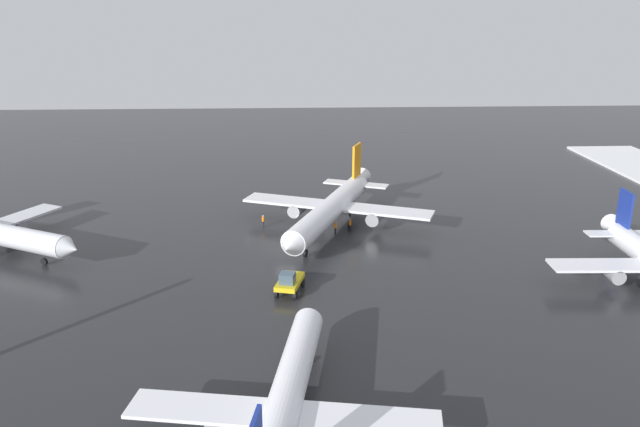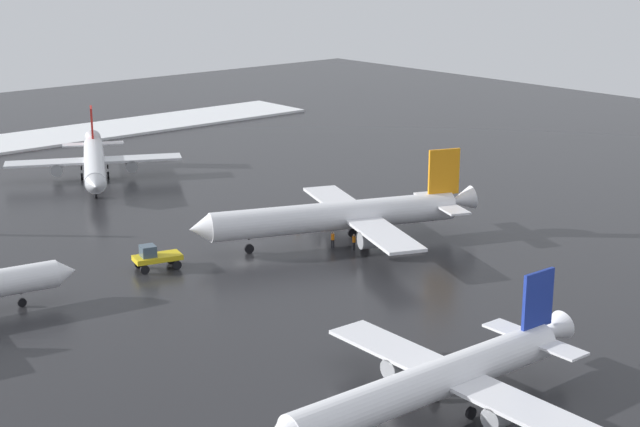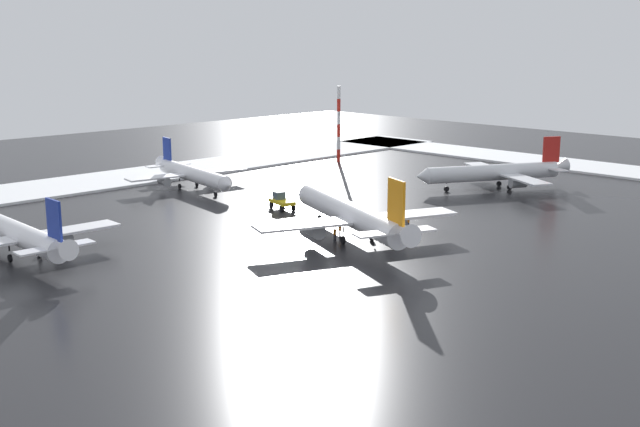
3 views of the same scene
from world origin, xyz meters
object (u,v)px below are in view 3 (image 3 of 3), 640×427
object	(u,v)px
airplane_distant_tail	(496,172)
airplane_parked_starboard	(17,233)
pushback_tug	(281,200)
ground_crew_near_tug	(408,222)
ground_crew_beside_wing	(340,230)
airplane_foreground_jet	(351,214)
airplane_far_rear	(192,174)
antenna_mast	(339,124)
ground_crew_mid_apron	(335,234)

from	to	relation	value
airplane_distant_tail	airplane_parked_starboard	bearing A→B (deg)	16.25
pushback_tug	ground_crew_near_tug	xyz separation A→B (m)	(-3.50, 20.99, -0.31)
ground_crew_beside_wing	ground_crew_near_tug	bearing A→B (deg)	-167.27
airplane_foreground_jet	ground_crew_near_tug	xyz separation A→B (m)	(-9.23, 1.65, -2.14)
airplane_foreground_jet	ground_crew_beside_wing	bearing A→B (deg)	34.65
airplane_far_rear	antenna_mast	bearing A→B (deg)	104.89
pushback_tug	antenna_mast	world-z (taller)	antenna_mast
antenna_mast	ground_crew_beside_wing	bearing A→B (deg)	44.13
airplane_foreground_jet	ground_crew_beside_wing	distance (m)	2.69
airplane_distant_tail	ground_crew_mid_apron	bearing A→B (deg)	35.06
airplane_distant_tail	antenna_mast	bearing A→B (deg)	-66.44
airplane_foreground_jet	pushback_tug	world-z (taller)	airplane_foreground_jet
airplane_parked_starboard	ground_crew_mid_apron	xyz separation A→B (m)	(-30.74, 20.85, -1.73)
antenna_mast	airplane_distant_tail	bearing A→B (deg)	86.04
airplane_parked_starboard	airplane_foreground_jet	bearing A→B (deg)	-120.55
airplane_far_rear	ground_crew_beside_wing	bearing A→B (deg)	0.66
pushback_tug	ground_crew_beside_wing	bearing A→B (deg)	175.56
airplane_distant_tail	ground_crew_beside_wing	distance (m)	42.65
airplane_parked_starboard	ground_crew_beside_wing	bearing A→B (deg)	-118.84
airplane_distant_tail	ground_crew_beside_wing	xyz separation A→B (m)	(42.34, 4.76, -1.79)
airplane_far_rear	ground_crew_mid_apron	xyz separation A→B (m)	(8.35, 41.19, -1.55)
pushback_tug	antenna_mast	size ratio (longest dim) A/B	0.33
airplane_foreground_jet	antenna_mast	world-z (taller)	antenna_mast
ground_crew_near_tug	ground_crew_mid_apron	bearing A→B (deg)	-14.20
pushback_tug	ground_crew_near_tug	world-z (taller)	pushback_tug
airplane_distant_tail	airplane_parked_starboard	xyz separation A→B (m)	(75.14, -14.97, -0.05)
airplane_foreground_jet	airplane_distant_tail	world-z (taller)	airplane_foreground_jet
airplane_foreground_jet	ground_crew_mid_apron	world-z (taller)	airplane_foreground_jet
pushback_tug	antenna_mast	distance (m)	47.22
ground_crew_mid_apron	antenna_mast	distance (m)	65.34
airplane_foreground_jet	airplane_parked_starboard	xyz separation A→B (m)	(33.15, -21.33, -0.41)
airplane_foreground_jet	ground_crew_mid_apron	distance (m)	3.27
airplane_parked_starboard	pushback_tug	bearing A→B (deg)	-90.72
airplane_foreground_jet	antenna_mast	distance (m)	63.76
airplane_foreground_jet	pushback_tug	bearing A→B (deg)	5.45
ground_crew_beside_wing	airplane_far_rear	bearing A→B (deg)	-67.54
pushback_tug	airplane_parked_starboard	bearing A→B (deg)	101.56
ground_crew_beside_wing	ground_crew_mid_apron	distance (m)	2.34
ground_crew_mid_apron	antenna_mast	bearing A→B (deg)	12.18
pushback_tug	ground_crew_near_tug	distance (m)	21.28
airplane_far_rear	ground_crew_mid_apron	size ratio (longest dim) A/B	14.99
airplane_distant_tail	pushback_tug	world-z (taller)	airplane_distant_tail
airplane_far_rear	pushback_tug	distance (m)	22.37
airplane_far_rear	ground_crew_near_tug	world-z (taller)	airplane_far_rear
airplane_parked_starboard	antenna_mast	size ratio (longest dim) A/B	1.81
airplane_far_rear	pushback_tug	xyz separation A→B (m)	(0.20, 22.33, -1.24)
airplane_far_rear	ground_crew_mid_apron	bearing A→B (deg)	-1.88
airplane_far_rear	antenna_mast	size ratio (longest dim) A/B	1.68
pushback_tug	ground_crew_near_tug	bearing A→B (deg)	-156.03
airplane_foreground_jet	ground_crew_near_tug	distance (m)	9.62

